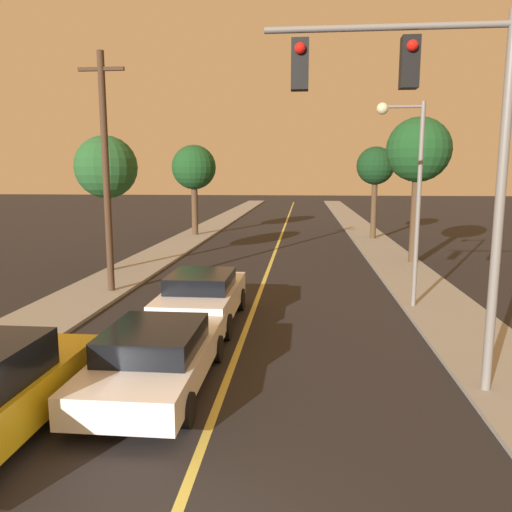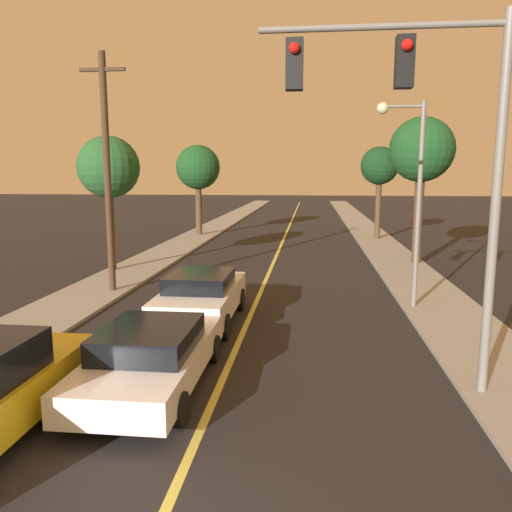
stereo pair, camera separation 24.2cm
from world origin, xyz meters
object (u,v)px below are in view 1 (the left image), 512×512
utility_pole_left (106,170)px  traffic_signal_mast (430,130)px  tree_right_far (418,152)px  streetlamp_right (408,176)px  car_near_lane_second (202,296)px  tree_left_far (194,168)px  tree_left_near (106,168)px  tree_right_near (375,167)px  car_near_lane_front (157,355)px

utility_pole_left → traffic_signal_mast: bearing=-39.2°
tree_right_far → streetlamp_right: bearing=-104.0°
car_near_lane_second → utility_pole_left: (-4.02, 3.26, 3.63)m
traffic_signal_mast → tree_left_far: traffic_signal_mast is taller
tree_right_far → utility_pole_left: bearing=-149.5°
utility_pole_left → tree_left_far: (-0.66, 17.15, 0.28)m
car_near_lane_second → tree_left_far: bearing=102.9°
tree_left_near → tree_right_near: bearing=43.7°
streetlamp_right → tree_right_far: tree_right_far is taller
tree_right_near → tree_right_far: size_ratio=0.87×
tree_left_far → tree_right_near: 12.18m
car_near_lane_second → traffic_signal_mast: size_ratio=0.67×
tree_left_near → tree_left_far: 13.39m
traffic_signal_mast → utility_pole_left: 11.85m
car_near_lane_second → utility_pole_left: bearing=141.0°
tree_right_far → tree_left_near: bearing=-166.2°
traffic_signal_mast → streetlamp_right: (0.93, 6.35, -0.85)m
traffic_signal_mast → tree_left_near: (-10.69, 11.27, -0.52)m
traffic_signal_mast → streetlamp_right: size_ratio=1.11×
car_near_lane_front → car_near_lane_second: 4.55m
utility_pole_left → tree_right_far: utility_pole_left is taller
streetlamp_right → traffic_signal_mast: bearing=-98.4°
car_near_lane_front → utility_pole_left: size_ratio=0.59×
car_near_lane_front → tree_left_far: (-4.68, 24.96, 4.00)m
car_near_lane_front → car_near_lane_second: size_ratio=1.05×
tree_right_far → tree_right_near: bearing=94.4°
utility_pole_left → tree_right_near: 19.87m
utility_pole_left → car_near_lane_second: bearing=-39.0°
utility_pole_left → tree_right_far: (12.17, 7.17, 0.90)m
tree_right_near → traffic_signal_mast: bearing=-95.6°
streetlamp_right → tree_left_far: streetlamp_right is taller
traffic_signal_mast → utility_pole_left: bearing=140.8°
car_near_lane_front → utility_pole_left: (-4.02, 7.81, 3.72)m
streetlamp_right → tree_left_near: streetlamp_right is taller
streetlamp_right → tree_right_far: bearing=76.0°
traffic_signal_mast → tree_left_near: traffic_signal_mast is taller
car_near_lane_front → tree_left_far: 25.71m
car_near_lane_front → tree_right_far: bearing=61.4°
car_near_lane_second → tree_left_near: 9.72m
streetlamp_right → tree_right_far: size_ratio=0.93×
tree_left_near → tree_left_far: (0.86, 13.36, 0.16)m
streetlamp_right → utility_pole_left: (-10.10, 1.13, 0.21)m
car_near_lane_front → tree_right_far: (8.15, 14.97, 4.62)m
utility_pole_left → tree_left_far: 17.17m
tree_left_far → tree_left_near: bearing=-93.7°
streetlamp_right → tree_left_near: 12.63m
car_near_lane_second → tree_right_near: size_ratio=0.79×
car_near_lane_front → utility_pole_left: bearing=117.2°
tree_right_near → tree_right_far: tree_right_far is taller
traffic_signal_mast → streetlamp_right: traffic_signal_mast is taller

